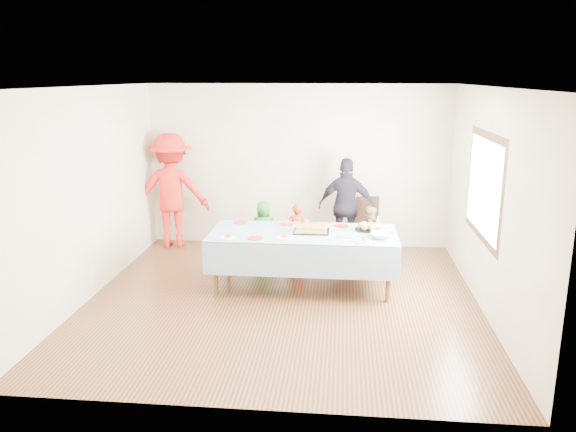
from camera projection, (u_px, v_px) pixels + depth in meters
The scene contains 22 objects.
ground at pixel (283, 299), 7.30m from camera, with size 5.00×5.00×0.00m, color #462514.
room_walls at pixel (287, 164), 6.87m from camera, with size 5.04×5.04×2.72m.
party_table at pixel (303, 236), 7.55m from camera, with size 2.50×1.10×0.78m.
birthday_cake at pixel (311, 229), 7.55m from camera, with size 0.47×0.36×0.08m.
rolls_tray at pixel (368, 227), 7.63m from camera, with size 0.35×0.35×0.10m.
punch_bowl at pixel (382, 235), 7.26m from camera, with size 0.31×0.31×0.08m, color silver.
party_hat at pixel (378, 221), 7.83m from camera, with size 0.09×0.09×0.15m, color white.
fork_pile at pixel (346, 235), 7.27m from camera, with size 0.24×0.18×0.07m, color white, non-canonical shape.
plate_red_far_a at pixel (241, 222), 8.03m from camera, with size 0.20×0.20×0.01m, color red.
plate_red_far_b at pixel (287, 224), 7.94m from camera, with size 0.20×0.20×0.01m, color red.
plate_red_far_c at pixel (307, 223), 7.97m from camera, with size 0.19×0.19×0.01m, color red.
plate_red_far_d at pixel (342, 226), 7.82m from camera, with size 0.20×0.20×0.01m, color red.
plate_red_near at pixel (255, 238), 7.25m from camera, with size 0.20×0.20×0.01m, color red.
plate_white_left at pixel (228, 238), 7.26m from camera, with size 0.20×0.20×0.01m, color white.
plate_white_mid at pixel (284, 237), 7.28m from camera, with size 0.22×0.22×0.01m, color white.
plate_white_right at pixel (363, 241), 7.12m from camera, with size 0.22×0.22×0.01m, color white.
dining_chair at pixel (368, 221), 9.27m from camera, with size 0.45×0.45×0.89m.
toddler_left at pixel (297, 232), 8.79m from camera, with size 0.33×0.21×0.90m, color red.
toddler_mid at pixel (264, 229), 8.93m from camera, with size 0.44×0.29×0.91m, color #2A7F2E.
toddler_right at pixel (369, 233), 8.74m from camera, with size 0.42×0.33×0.87m, color tan.
adult_left at pixel (172, 191), 9.38m from camera, with size 1.23×0.71×1.91m, color red.
adult_right at pixel (347, 206), 9.01m from camera, with size 0.92×0.38×1.57m, color #272533.
Camera 1 is at (0.74, -6.78, 2.83)m, focal length 35.00 mm.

